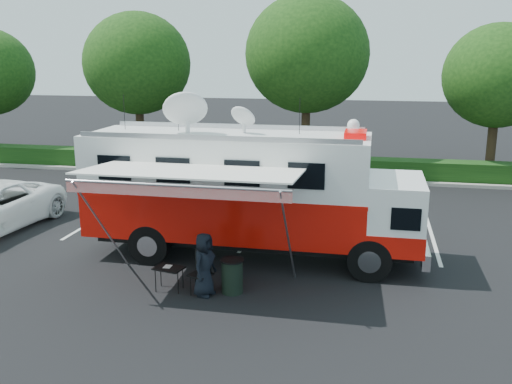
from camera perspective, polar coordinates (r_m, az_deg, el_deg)
ground_plane at (r=17.34m, az=-0.34°, el=-6.50°), size 120.00×120.00×0.00m
back_border at (r=28.92m, az=7.37°, el=11.67°), size 60.00×6.14×8.87m
stall_lines at (r=20.22m, az=0.05°, el=-3.50°), size 24.12×5.50×0.01m
command_truck at (r=16.76m, az=-0.63°, el=0.07°), size 9.90×2.73×4.76m
awning at (r=14.10m, az=-6.63°, el=1.64°), size 5.41×2.78×3.26m
person at (r=14.81m, az=-5.13°, el=-10.21°), size 0.70×0.90×1.64m
folding_table at (r=14.99m, az=-8.71°, el=-7.63°), size 0.84×0.67×0.63m
folding_chair at (r=14.79m, az=-5.45°, el=-7.58°), size 0.66×0.70×1.07m
trash_bin at (r=14.75m, az=-2.40°, el=-8.38°), size 0.60×0.60×0.89m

